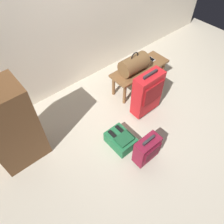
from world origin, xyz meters
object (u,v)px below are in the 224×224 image
Objects in this scene: backpack_green at (121,140)px; cell_phone at (151,59)px; suitcase_small_burgundy at (147,150)px; bench at (140,70)px; duffel_bag_brown at (134,64)px; suitcase_upright_red at (147,93)px; side_cabinet at (10,127)px.

cell_phone is at bearing 28.70° from backpack_green.
suitcase_small_burgundy is (-1.21, -1.08, -0.17)m from cell_phone.
suitcase_small_burgundy is (-0.91, -1.04, -0.10)m from bench.
duffel_bag_brown is (-0.15, 0.00, 0.19)m from bench.
suitcase_small_burgundy is at bearing -126.32° from duffel_bag_brown.
suitcase_small_burgundy reaches higher than backpack_green.
suitcase_upright_red is 1.81m from side_cabinet.
bench is 0.24m from duffel_bag_brown.
bench is at bearing 48.70° from suitcase_small_burgundy.
cell_phone is 0.31× the size of suitcase_small_burgundy.
side_cabinet reaches higher than suitcase_upright_red.
bench is at bearing -172.13° from cell_phone.
backpack_green is (-0.08, 0.38, -0.15)m from suitcase_small_burgundy.
suitcase_upright_red is (-0.32, -0.46, 0.04)m from bench.
side_cabinet is (-1.05, 0.72, 0.46)m from backpack_green.
bench is 0.30m from cell_phone.
side_cabinet reaches higher than backpack_green.
backpack_green is (-0.85, -0.66, -0.44)m from duffel_bag_brown.
suitcase_small_burgundy reaches higher than cell_phone.
bench is 2.17× the size of suitcase_small_burgundy.
bench is at bearing -0.00° from duffel_bag_brown.
suitcase_small_burgundy reaches higher than bench.
bench is 6.94× the size of cell_phone.
duffel_bag_brown reaches higher than bench.
cell_phone is 0.13× the size of side_cabinet.
suitcase_upright_red is 0.76m from backpack_green.
bench reaches higher than backpack_green.
backpack_green is at bearing -151.30° from cell_phone.
duffel_bag_brown reaches higher than cell_phone.
suitcase_upright_red is at bearing -16.78° from side_cabinet.
bench is at bearing 55.18° from suitcase_upright_red.
suitcase_upright_red reaches higher than bench.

